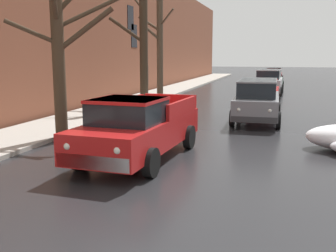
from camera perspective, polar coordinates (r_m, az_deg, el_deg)
left_sidewalk_slab at (r=21.94m, az=-7.56°, el=2.64°), size 2.74×80.00×0.13m
brick_townhouse_facade at (r=22.64m, az=-12.31°, el=14.24°), size 0.63×80.00×9.22m
snow_bank_mid_block_left at (r=21.21m, az=-3.88°, el=3.16°), size 2.77×1.28×0.66m
bare_tree_second_along_sidewalk at (r=13.66m, az=-14.86°, el=10.50°), size 3.20×2.69×5.74m
bare_tree_mid_block at (r=21.43m, az=-3.65°, el=12.51°), size 2.35×1.96×7.35m
bare_tree_far_down_block at (r=24.11m, az=-1.27°, el=10.88°), size 2.61×1.55×6.11m
pickup_truck_red_approaching_near_lane at (r=11.07m, az=-4.28°, el=-0.26°), size 2.38×5.46×1.76m
suv_grey_parked_kerbside_close at (r=17.74m, az=12.55°, el=3.75°), size 2.04×4.85×1.82m
sedan_red_parked_kerbside_mid at (r=24.57m, az=13.47°, el=4.84°), size 1.88×4.15×1.42m
suv_silver_parked_far_down_block at (r=30.64m, az=14.10°, el=6.23°), size 2.15×4.32×1.82m
sedan_green_queued_behind_truck at (r=38.62m, az=14.52°, el=6.59°), size 2.16×4.44×1.42m
sedan_maroon_at_far_intersection at (r=46.36m, az=14.80°, el=7.10°), size 1.93×4.22×1.42m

